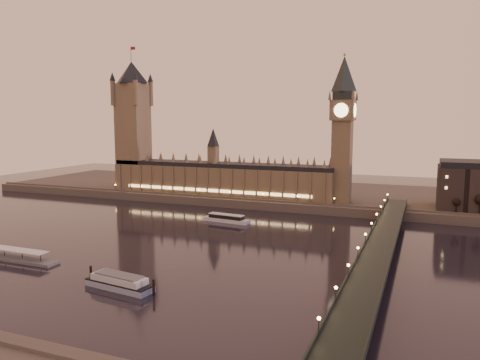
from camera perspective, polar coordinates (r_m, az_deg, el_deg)
The scene contains 11 objects.
ground at distance 246.42m, azimuth -5.52°, elevation -7.90°, with size 700.00×700.00×0.00m, color black.
far_embankment at distance 389.07m, azimuth 9.77°, elevation -1.84°, with size 560.00×130.00×6.00m, color #423D35.
palace_of_westminster at distance 366.65m, azimuth -2.42°, elevation 0.65°, with size 180.00×26.62×52.00m.
victoria_tower at distance 403.65m, azimuth -12.93°, elevation 7.36°, with size 31.68×31.68×118.00m.
big_ben at distance 336.35m, azimuth 12.42°, elevation 7.09°, with size 17.68×17.68×104.00m.
westminster_bridge at distance 219.68m, azimuth 16.45°, elevation -8.59°, with size 13.20×260.00×15.30m.
bare_tree_0 at distance 324.16m, azimuth 24.68°, elevation -2.31°, with size 5.25×5.25×10.68m.
bare_tree_1 at distance 325.23m, azimuth 27.20°, elevation -2.43°, with size 5.25×5.25×10.68m.
cruise_boat_a at distance 298.43m, azimuth -1.69°, elevation -4.71°, with size 31.79×10.09×5.00m.
moored_barge at distance 190.31m, azimuth -14.49°, elevation -11.96°, with size 33.23×11.83×6.14m.
pontoon_pier at distance 243.71m, azimuth -25.76°, elevation -8.47°, with size 46.18×7.70×12.32m.
Camera 1 is at (110.09, -210.65, 65.06)m, focal length 35.00 mm.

